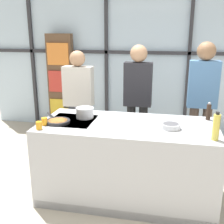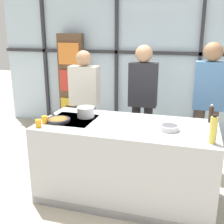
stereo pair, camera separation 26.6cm
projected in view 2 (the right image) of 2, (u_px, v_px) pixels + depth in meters
name	position (u px, v px, depth m)	size (l,w,h in m)	color
ground_plane	(125.00, 195.00, 3.44)	(18.00, 18.00, 0.00)	#BCB29E
back_window_wall	(157.00, 60.00, 5.23)	(6.40, 0.10, 2.80)	silver
bookshelf	(72.00, 82.00, 5.64)	(0.51, 0.19, 1.88)	brown
demo_island	(126.00, 161.00, 3.30)	(2.01, 0.93, 0.92)	#B7BABF
spectator_far_left	(85.00, 98.00, 4.33)	(0.45, 0.23, 1.66)	#232838
spectator_center_left	(143.00, 96.00, 4.06)	(0.40, 0.25, 1.75)	black
spectator_center_right	(208.00, 98.00, 3.81)	(0.40, 0.25, 1.80)	#47382D
frying_pan	(58.00, 120.00, 3.28)	(0.39, 0.42, 0.03)	#232326
saucepan	(86.00, 112.00, 3.42)	(0.40, 0.22, 0.13)	silver
white_plate	(167.00, 123.00, 3.21)	(0.23, 0.23, 0.01)	white
mixing_bowl	(169.00, 127.00, 2.98)	(0.21, 0.21, 0.06)	silver
oil_bottle	(213.00, 130.00, 2.61)	(0.07, 0.07, 0.28)	#E0CC4C
pepper_grinder	(211.00, 114.00, 3.22)	(0.05, 0.05, 0.22)	#332319
juice_glass_near	(38.00, 123.00, 3.07)	(0.07, 0.07, 0.09)	orange
juice_glass_far	(45.00, 120.00, 3.20)	(0.07, 0.07, 0.09)	orange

